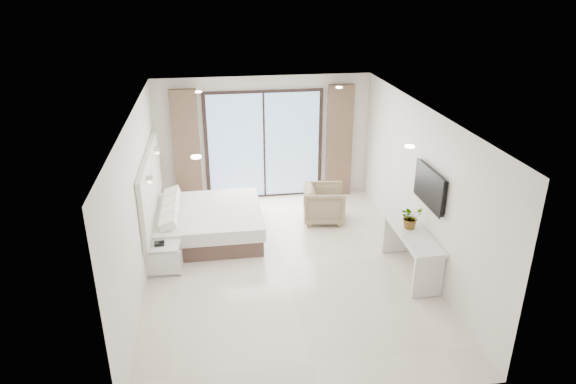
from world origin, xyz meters
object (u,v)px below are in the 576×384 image
object	(u,v)px
bed	(207,223)
nightstand	(164,258)
console_desk	(412,243)
armchair	(324,202)

from	to	relation	value
bed	nightstand	bearing A→B (deg)	-122.40
bed	console_desk	distance (m)	3.81
console_desk	armchair	distance (m)	2.39
nightstand	console_desk	world-z (taller)	console_desk
bed	console_desk	world-z (taller)	console_desk
bed	console_desk	size ratio (longest dim) A/B	1.27
bed	armchair	xyz separation A→B (m)	(2.35, 0.37, 0.11)
console_desk	armchair	xyz separation A→B (m)	(-0.99, 2.17, -0.16)
nightstand	console_desk	xyz separation A→B (m)	(4.06, -0.68, 0.31)
console_desk	armchair	bearing A→B (deg)	114.51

